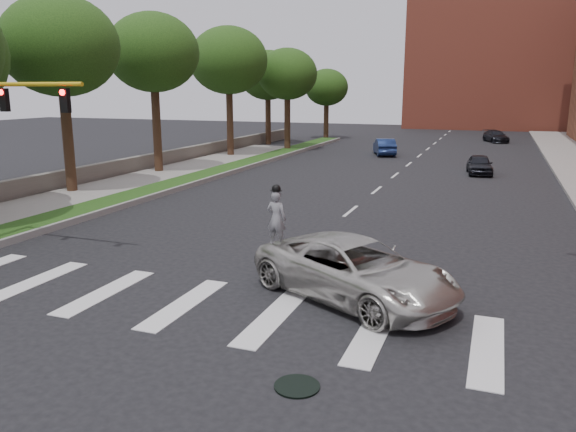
{
  "coord_description": "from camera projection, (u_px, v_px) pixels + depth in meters",
  "views": [
    {
      "loc": [
        6.3,
        -11.33,
        5.67
      ],
      "look_at": [
        0.2,
        5.0,
        1.7
      ],
      "focal_mm": 35.0,
      "sensor_mm": 36.0,
      "label": 1
    }
  ],
  "objects": [
    {
      "name": "tree_3",
      "position": [
        153.0,
        53.0,
        36.67
      ],
      "size": [
        6.04,
        6.04,
        10.54
      ],
      "color": "#342014",
      "rests_on": "ground"
    },
    {
      "name": "car_far",
      "position": [
        496.0,
        136.0,
        60.55
      ],
      "size": [
        3.17,
        4.64,
        1.25
      ],
      "primitive_type": "imported",
      "rotation": [
        0.0,
        0.0,
        0.36
      ],
      "color": "black",
      "rests_on": "ground"
    },
    {
      "name": "grass_median",
      "position": [
        199.0,
        177.0,
        35.92
      ],
      "size": [
        2.0,
        60.0,
        0.25
      ],
      "primitive_type": "cube",
      "color": "#1C4112",
      "rests_on": "ground"
    },
    {
      "name": "tree_4",
      "position": [
        229.0,
        61.0,
        46.0
      ],
      "size": [
        6.45,
        6.45,
        10.67
      ],
      "color": "#342014",
      "rests_on": "ground"
    },
    {
      "name": "tree_2",
      "position": [
        60.0,
        47.0,
        29.27
      ],
      "size": [
        6.16,
        6.16,
        10.46
      ],
      "color": "#342014",
      "rests_on": "ground"
    },
    {
      "name": "building_backdrop",
      "position": [
        502.0,
        65.0,
        80.95
      ],
      "size": [
        26.0,
        14.0,
        18.0
      ],
      "primitive_type": "cube",
      "color": "#C4553D",
      "rests_on": "ground"
    },
    {
      "name": "sidewalk_left",
      "position": [
        46.0,
        204.0,
        27.82
      ],
      "size": [
        4.0,
        60.0,
        0.18
      ],
      "primitive_type": "cube",
      "color": "gray",
      "rests_on": "ground"
    },
    {
      "name": "stone_wall",
      "position": [
        144.0,
        163.0,
        39.53
      ],
      "size": [
        0.5,
        56.0,
        1.1
      ],
      "primitive_type": "cube",
      "color": "#615B53",
      "rests_on": "ground"
    },
    {
      "name": "ground_plane",
      "position": [
        209.0,
        325.0,
        13.75
      ],
      "size": [
        160.0,
        160.0,
        0.0
      ],
      "primitive_type": "plane",
      "color": "black",
      "rests_on": "ground"
    },
    {
      "name": "car_near",
      "position": [
        480.0,
        164.0,
        37.92
      ],
      "size": [
        1.99,
        3.99,
        1.31
      ],
      "primitive_type": "imported",
      "rotation": [
        0.0,
        0.0,
        0.12
      ],
      "color": "black",
      "rests_on": "ground"
    },
    {
      "name": "tree_5",
      "position": [
        268.0,
        76.0,
        56.82
      ],
      "size": [
        5.85,
        5.85,
        9.48
      ],
      "color": "#342014",
      "rests_on": "ground"
    },
    {
      "name": "stilt_performer",
      "position": [
        276.0,
        245.0,
        16.56
      ],
      "size": [
        0.84,
        0.55,
        2.98
      ],
      "rotation": [
        0.0,
        0.0,
        3.05
      ],
      "color": "#342014",
      "rests_on": "ground"
    },
    {
      "name": "car_mid",
      "position": [
        384.0,
        147.0,
        48.76
      ],
      "size": [
        2.84,
        4.64,
        1.44
      ],
      "primitive_type": "imported",
      "rotation": [
        0.0,
        0.0,
        3.46
      ],
      "color": "navy",
      "rests_on": "ground"
    },
    {
      "name": "manhole",
      "position": [
        297.0,
        386.0,
        10.9
      ],
      "size": [
        0.9,
        0.9,
        0.04
      ],
      "primitive_type": "cylinder",
      "color": "black",
      "rests_on": "ground"
    },
    {
      "name": "tree_7",
      "position": [
        327.0,
        88.0,
        63.0
      ],
      "size": [
        4.82,
        4.82,
        7.85
      ],
      "color": "#342014",
      "rests_on": "ground"
    },
    {
      "name": "median_curb",
      "position": [
        214.0,
        178.0,
        35.56
      ],
      "size": [
        0.2,
        60.0,
        0.28
      ],
      "primitive_type": "cube",
      "color": "gray",
      "rests_on": "ground"
    },
    {
      "name": "suv_crossing",
      "position": [
        355.0,
        270.0,
        15.31
      ],
      "size": [
        6.6,
        5.24,
        1.67
      ],
      "primitive_type": "imported",
      "rotation": [
        0.0,
        0.0,
        1.09
      ],
      "color": "beige",
      "rests_on": "ground"
    },
    {
      "name": "tree_6",
      "position": [
        287.0,
        75.0,
        50.67
      ],
      "size": [
        5.42,
        5.42,
        9.26
      ],
      "color": "#342014",
      "rests_on": "ground"
    }
  ]
}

